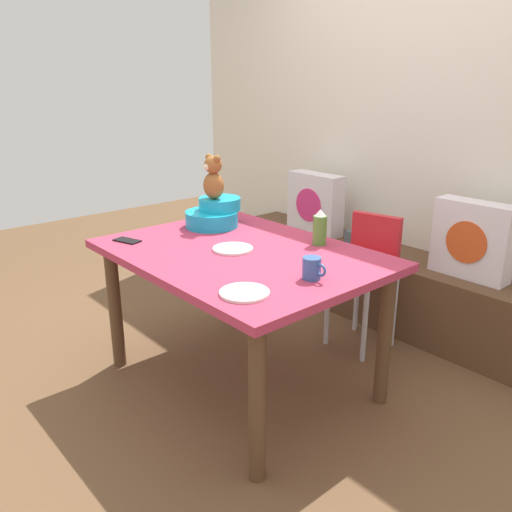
% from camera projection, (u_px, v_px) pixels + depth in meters
% --- Properties ---
extents(ground_plane, '(8.00, 8.00, 0.00)m').
position_uv_depth(ground_plane, '(242.00, 381.00, 2.81)').
color(ground_plane, brown).
extents(back_wall, '(4.40, 0.10, 2.60)m').
position_uv_depth(back_wall, '(423.00, 119.00, 3.34)').
color(back_wall, silver).
rests_on(back_wall, ground_plane).
extents(window_bench, '(2.60, 0.44, 0.46)m').
position_uv_depth(window_bench, '(385.00, 284.00, 3.51)').
color(window_bench, brown).
rests_on(window_bench, ground_plane).
extents(pillow_floral_left, '(0.44, 0.15, 0.44)m').
position_uv_depth(pillow_floral_left, '(315.00, 204.00, 3.81)').
color(pillow_floral_left, silver).
rests_on(pillow_floral_left, window_bench).
extents(pillow_floral_right, '(0.44, 0.15, 0.44)m').
position_uv_depth(pillow_floral_right, '(472.00, 240.00, 2.95)').
color(pillow_floral_right, silver).
rests_on(pillow_floral_right, window_bench).
extents(book_stack, '(0.20, 0.14, 0.09)m').
position_uv_depth(book_stack, '(362.00, 238.00, 3.58)').
color(book_stack, '#49525E').
rests_on(book_stack, window_bench).
extents(dining_table, '(1.37, 1.00, 0.74)m').
position_uv_depth(dining_table, '(241.00, 269.00, 2.60)').
color(dining_table, '#B73351').
rests_on(dining_table, ground_plane).
extents(highchair, '(0.38, 0.49, 0.79)m').
position_uv_depth(highchair, '(365.00, 264.00, 3.04)').
color(highchair, red).
rests_on(highchair, ground_plane).
extents(infant_seat_teal, '(0.30, 0.33, 0.16)m').
position_uv_depth(infant_seat_teal, '(214.00, 214.00, 2.98)').
color(infant_seat_teal, '#15A6CD').
rests_on(infant_seat_teal, dining_table).
extents(teddy_bear, '(0.13, 0.12, 0.25)m').
position_uv_depth(teddy_bear, '(213.00, 178.00, 2.91)').
color(teddy_bear, '#945A2A').
rests_on(teddy_bear, infant_seat_teal).
extents(ketchup_bottle, '(0.07, 0.07, 0.18)m').
position_uv_depth(ketchup_bottle, '(320.00, 228.00, 2.64)').
color(ketchup_bottle, '#4C8C33').
rests_on(ketchup_bottle, dining_table).
extents(coffee_mug, '(0.12, 0.08, 0.09)m').
position_uv_depth(coffee_mug, '(312.00, 268.00, 2.19)').
color(coffee_mug, '#335999').
rests_on(coffee_mug, dining_table).
extents(dinner_plate_near, '(0.20, 0.20, 0.01)m').
position_uv_depth(dinner_plate_near, '(233.00, 249.00, 2.58)').
color(dinner_plate_near, white).
rests_on(dinner_plate_near, dining_table).
extents(dinner_plate_far, '(0.20, 0.20, 0.01)m').
position_uv_depth(dinner_plate_far, '(244.00, 293.00, 2.05)').
color(dinner_plate_far, white).
rests_on(dinner_plate_far, dining_table).
extents(cell_phone, '(0.16, 0.11, 0.01)m').
position_uv_depth(cell_phone, '(127.00, 241.00, 2.72)').
color(cell_phone, black).
rests_on(cell_phone, dining_table).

